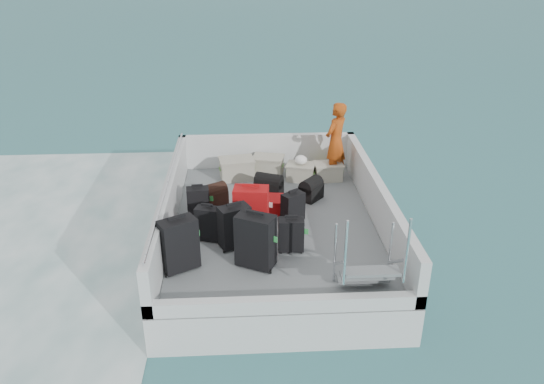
{
  "coord_description": "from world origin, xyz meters",
  "views": [
    {
      "loc": [
        -0.48,
        -7.88,
        4.88
      ],
      "look_at": [
        -0.02,
        0.34,
        1.0
      ],
      "focal_mm": 35.0,
      "sensor_mm": 36.0,
      "label": 1
    }
  ],
  "objects_px": {
    "suitcase_5": "(251,210)",
    "crate_2": "(301,173)",
    "suitcase_3": "(256,241)",
    "suitcase_0": "(179,245)",
    "suitcase_7": "(293,208)",
    "suitcase_4": "(235,227)",
    "suitcase_6": "(291,235)",
    "suitcase_1": "(208,224)",
    "crate_3": "(328,172)",
    "crate_1": "(268,166)",
    "crate_0": "(237,169)",
    "suitcase_2": "(198,203)",
    "passenger": "(336,141)",
    "suitcase_8": "(275,205)"
  },
  "relations": [
    {
      "from": "crate_0",
      "to": "suitcase_3",
      "type": "bearing_deg",
      "value": -84.85
    },
    {
      "from": "suitcase_6",
      "to": "crate_2",
      "type": "distance_m",
      "value": 2.68
    },
    {
      "from": "suitcase_1",
      "to": "suitcase_6",
      "type": "xyz_separation_m",
      "value": [
        1.27,
        -0.41,
        -0.01
      ]
    },
    {
      "from": "suitcase_2",
      "to": "passenger",
      "type": "height_order",
      "value": "passenger"
    },
    {
      "from": "crate_2",
      "to": "crate_3",
      "type": "xyz_separation_m",
      "value": [
        0.55,
        -0.0,
        0.0
      ]
    },
    {
      "from": "suitcase_1",
      "to": "suitcase_4",
      "type": "bearing_deg",
      "value": -12.32
    },
    {
      "from": "suitcase_2",
      "to": "suitcase_7",
      "type": "distance_m",
      "value": 1.61
    },
    {
      "from": "suitcase_1",
      "to": "suitcase_2",
      "type": "bearing_deg",
      "value": 121.67
    },
    {
      "from": "suitcase_3",
      "to": "crate_0",
      "type": "height_order",
      "value": "suitcase_3"
    },
    {
      "from": "suitcase_3",
      "to": "crate_3",
      "type": "height_order",
      "value": "suitcase_3"
    },
    {
      "from": "suitcase_3",
      "to": "suitcase_6",
      "type": "bearing_deg",
      "value": 62.3
    },
    {
      "from": "suitcase_4",
      "to": "crate_1",
      "type": "distance_m",
      "value": 2.9
    },
    {
      "from": "suitcase_6",
      "to": "crate_0",
      "type": "bearing_deg",
      "value": 108.93
    },
    {
      "from": "suitcase_3",
      "to": "suitcase_7",
      "type": "bearing_deg",
      "value": 90.22
    },
    {
      "from": "suitcase_1",
      "to": "suitcase_2",
      "type": "xyz_separation_m",
      "value": [
        -0.21,
        0.77,
        -0.01
      ]
    },
    {
      "from": "suitcase_0",
      "to": "suitcase_3",
      "type": "bearing_deg",
      "value": -28.54
    },
    {
      "from": "suitcase_1",
      "to": "passenger",
      "type": "height_order",
      "value": "passenger"
    },
    {
      "from": "suitcase_1",
      "to": "crate_3",
      "type": "relative_size",
      "value": 1.08
    },
    {
      "from": "suitcase_7",
      "to": "crate_0",
      "type": "distance_m",
      "value": 2.1
    },
    {
      "from": "suitcase_1",
      "to": "suitcase_8",
      "type": "bearing_deg",
      "value": 56.25
    },
    {
      "from": "suitcase_5",
      "to": "crate_2",
      "type": "xyz_separation_m",
      "value": [
        1.01,
        1.97,
        -0.22
      ]
    },
    {
      "from": "crate_0",
      "to": "passenger",
      "type": "distance_m",
      "value": 2.02
    },
    {
      "from": "suitcase_3",
      "to": "suitcase_4",
      "type": "xyz_separation_m",
      "value": [
        -0.31,
        0.56,
        -0.07
      ]
    },
    {
      "from": "suitcase_7",
      "to": "crate_0",
      "type": "bearing_deg",
      "value": 82.22
    },
    {
      "from": "crate_3",
      "to": "suitcase_1",
      "type": "bearing_deg",
      "value": -135.15
    },
    {
      "from": "suitcase_3",
      "to": "crate_2",
      "type": "relative_size",
      "value": 1.59
    },
    {
      "from": "suitcase_1",
      "to": "crate_2",
      "type": "xyz_separation_m",
      "value": [
        1.69,
        2.23,
        -0.13
      ]
    },
    {
      "from": "suitcase_8",
      "to": "crate_2",
      "type": "xyz_separation_m",
      "value": [
        0.58,
        1.32,
        0.03
      ]
    },
    {
      "from": "crate_0",
      "to": "suitcase_6",
      "type": "bearing_deg",
      "value": -73.52
    },
    {
      "from": "suitcase_0",
      "to": "suitcase_5",
      "type": "height_order",
      "value": "suitcase_0"
    },
    {
      "from": "suitcase_6",
      "to": "crate_2",
      "type": "relative_size",
      "value": 1.05
    },
    {
      "from": "suitcase_5",
      "to": "crate_2",
      "type": "relative_size",
      "value": 1.48
    },
    {
      "from": "suitcase_1",
      "to": "suitcase_2",
      "type": "height_order",
      "value": "suitcase_1"
    },
    {
      "from": "suitcase_8",
      "to": "crate_3",
      "type": "bearing_deg",
      "value": -32.03
    },
    {
      "from": "suitcase_8",
      "to": "crate_2",
      "type": "distance_m",
      "value": 1.44
    },
    {
      "from": "suitcase_1",
      "to": "suitcase_3",
      "type": "xyz_separation_m",
      "value": [
        0.72,
        -0.79,
        0.13
      ]
    },
    {
      "from": "suitcase_4",
      "to": "suitcase_6",
      "type": "distance_m",
      "value": 0.87
    },
    {
      "from": "suitcase_2",
      "to": "suitcase_5",
      "type": "bearing_deg",
      "value": -35.7
    },
    {
      "from": "suitcase_8",
      "to": "suitcase_0",
      "type": "bearing_deg",
      "value": 148.46
    },
    {
      "from": "suitcase_5",
      "to": "suitcase_4",
      "type": "bearing_deg",
      "value": -110.64
    },
    {
      "from": "suitcase_7",
      "to": "crate_3",
      "type": "height_order",
      "value": "suitcase_7"
    },
    {
      "from": "suitcase_3",
      "to": "crate_2",
      "type": "distance_m",
      "value": 3.19
    },
    {
      "from": "suitcase_0",
      "to": "crate_1",
      "type": "xyz_separation_m",
      "value": [
        1.43,
        3.41,
        -0.22
      ]
    },
    {
      "from": "suitcase_0",
      "to": "suitcase_7",
      "type": "bearing_deg",
      "value": 7.6
    },
    {
      "from": "suitcase_4",
      "to": "suitcase_8",
      "type": "relative_size",
      "value": 1.05
    },
    {
      "from": "suitcase_0",
      "to": "crate_3",
      "type": "distance_m",
      "value": 4.01
    },
    {
      "from": "suitcase_8",
      "to": "crate_1",
      "type": "height_order",
      "value": "crate_1"
    },
    {
      "from": "suitcase_3",
      "to": "suitcase_2",
      "type": "bearing_deg",
      "value": 147.56
    },
    {
      "from": "crate_0",
      "to": "crate_3",
      "type": "relative_size",
      "value": 1.23
    },
    {
      "from": "suitcase_6",
      "to": "suitcase_8",
      "type": "bearing_deg",
      "value": 99.17
    }
  ]
}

